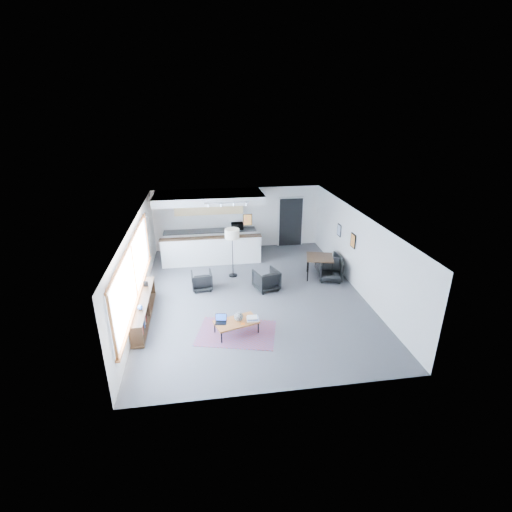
{
  "coord_description": "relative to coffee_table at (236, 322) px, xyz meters",
  "views": [
    {
      "loc": [
        -1.49,
        -10.67,
        5.73
      ],
      "look_at": [
        0.18,
        0.4,
        1.2
      ],
      "focal_mm": 26.0,
      "sensor_mm": 36.0,
      "label": 1
    }
  ],
  "objects": [
    {
      "name": "wall_art_lower",
      "position": [
        4.21,
        2.53,
        1.2
      ],
      "size": [
        0.03,
        0.38,
        0.48
      ],
      "color": "black",
      "rests_on": "room"
    },
    {
      "name": "armchair_left",
      "position": [
        -0.88,
        2.79,
        -0.0
      ],
      "size": [
        0.71,
        0.67,
        0.68
      ],
      "primitive_type": "imported",
      "rotation": [
        0.0,
        0.0,
        3.21
      ],
      "color": "black",
      "rests_on": "floor"
    },
    {
      "name": "wall_art_upper",
      "position": [
        4.21,
        3.83,
        1.15
      ],
      "size": [
        0.03,
        0.34,
        0.44
      ],
      "color": "black",
      "rests_on": "room"
    },
    {
      "name": "armchair_right",
      "position": [
        1.26,
        2.46,
        0.03
      ],
      "size": [
        0.92,
        0.89,
        0.76
      ],
      "primitive_type": "imported",
      "rotation": [
        0.0,
        0.0,
        3.46
      ],
      "color": "black",
      "rests_on": "floor"
    },
    {
      "name": "doorway",
      "position": [
        3.04,
        6.55,
        0.73
      ],
      "size": [
        1.1,
        0.12,
        2.15
      ],
      "color": "black",
      "rests_on": "room"
    },
    {
      "name": "room",
      "position": [
        0.74,
        2.13,
        0.95
      ],
      "size": [
        7.02,
        9.02,
        2.62
      ],
      "color": "#48484B",
      "rests_on": "ground"
    },
    {
      "name": "laptop",
      "position": [
        -0.41,
        0.02,
        0.09
      ],
      "size": [
        0.33,
        0.28,
        0.21
      ],
      "rotation": [
        0.0,
        0.0,
        -0.15
      ],
      "color": "black",
      "rests_on": "coffee_table"
    },
    {
      "name": "kilim_rug",
      "position": [
        -0.0,
        -0.0,
        -0.34
      ],
      "size": [
        2.37,
        1.89,
        0.01
      ],
      "rotation": [
        0.0,
        0.0,
        -0.25
      ],
      "color": "#572F44",
      "rests_on": "floor"
    },
    {
      "name": "microwave",
      "position": [
        0.68,
        6.28,
        0.75
      ],
      "size": [
        0.49,
        0.27,
        0.33
      ],
      "primitive_type": "imported",
      "rotation": [
        0.0,
        0.0,
        -0.0
      ],
      "color": "black",
      "rests_on": "kitchenette"
    },
    {
      "name": "dining_chair_far",
      "position": [
        3.74,
        3.43,
        -0.01
      ],
      "size": [
        0.69,
        0.65,
        0.68
      ],
      "primitive_type": "imported",
      "rotation": [
        0.0,
        0.0,
        3.19
      ],
      "color": "black",
      "rests_on": "floor"
    },
    {
      "name": "window",
      "position": [
        -2.72,
        1.23,
        1.11
      ],
      "size": [
        0.1,
        5.95,
        1.66
      ],
      "color": "#8CBFFF",
      "rests_on": "room"
    },
    {
      "name": "ceramic_pot",
      "position": [
        0.06,
        0.02,
        0.15
      ],
      "size": [
        0.24,
        0.24,
        0.24
      ],
      "rotation": [
        0.0,
        0.0,
        -0.15
      ],
      "color": "gray",
      "rests_on": "coffee_table"
    },
    {
      "name": "track_light",
      "position": [
        0.15,
        4.33,
        2.18
      ],
      "size": [
        1.6,
        0.07,
        0.15
      ],
      "color": "silver",
      "rests_on": "room"
    },
    {
      "name": "floor_lamp",
      "position": [
        0.25,
        3.68,
        1.2
      ],
      "size": [
        0.67,
        0.67,
        1.78
      ],
      "rotation": [
        0.0,
        0.0,
        -0.39
      ],
      "color": "black",
      "rests_on": "floor"
    },
    {
      "name": "coaster",
      "position": [
        0.16,
        -0.16,
        0.03
      ],
      "size": [
        0.13,
        0.13,
        0.01
      ],
      "rotation": [
        0.0,
        0.0,
        -0.18
      ],
      "color": "#E5590C",
      "rests_on": "coffee_table"
    },
    {
      "name": "dining_table",
      "position": [
        3.3,
        3.13,
        0.36
      ],
      "size": [
        1.13,
        1.13,
        0.78
      ],
      "rotation": [
        0.0,
        0.0,
        -0.26
      ],
      "color": "#342012",
      "rests_on": "floor"
    },
    {
      "name": "book_stack",
      "position": [
        0.44,
        0.0,
        0.07
      ],
      "size": [
        0.34,
        0.28,
        0.1
      ],
      "rotation": [
        0.0,
        0.0,
        -0.06
      ],
      "color": "silver",
      "rests_on": "coffee_table"
    },
    {
      "name": "coffee_table",
      "position": [
        0.0,
        0.0,
        0.0
      ],
      "size": [
        1.28,
        0.93,
        0.37
      ],
      "rotation": [
        0.0,
        0.0,
        0.3
      ],
      "color": "brown",
      "rests_on": "floor"
    },
    {
      "name": "console",
      "position": [
        -2.56,
        1.08,
        -0.02
      ],
      "size": [
        0.35,
        3.0,
        0.8
      ],
      "color": "#342012",
      "rests_on": "floor"
    },
    {
      "name": "kitchenette",
      "position": [
        -0.46,
        5.84,
        1.03
      ],
      "size": [
        4.2,
        1.96,
        2.6
      ],
      "color": "white",
      "rests_on": "floor"
    },
    {
      "name": "dining_chair_near",
      "position": [
        3.62,
        2.83,
        0.0
      ],
      "size": [
        0.81,
        0.78,
        0.69
      ],
      "primitive_type": "imported",
      "rotation": [
        0.0,
        0.0,
        -0.25
      ],
      "color": "black",
      "rests_on": "floor"
    }
  ]
}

